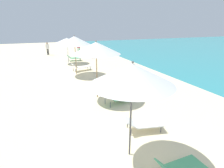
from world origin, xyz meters
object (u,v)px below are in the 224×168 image
object	(u,v)px
person_walking_mid	(47,47)
cooler_box	(92,56)
lounger_fourth_shoreside	(81,67)
person_walking_near	(79,46)
lounger_third_inland	(118,97)
umbrella_farthest	(67,40)
umbrella_second	(132,74)
lounger_farthest_shoreside	(74,58)
umbrella_third	(96,48)
lounger_third_shoreside	(110,83)
umbrella_fourth	(75,41)
lounger_second_shoreside	(143,123)

from	to	relation	value
person_walking_mid	cooler_box	bearing A→B (deg)	-90.26
lounger_fourth_shoreside	person_walking_near	distance (m)	8.20
lounger_third_inland	person_walking_near	world-z (taller)	person_walking_near
lounger_fourth_shoreside	umbrella_farthest	size ratio (longest dim) A/B	0.68
umbrella_farthest	person_walking_mid	size ratio (longest dim) A/B	1.61
person_walking_near	person_walking_mid	bearing A→B (deg)	83.41
umbrella_second	lounger_farthest_shoreside	size ratio (longest dim) A/B	1.91
umbrella_third	person_walking_mid	distance (m)	15.31
lounger_fourth_shoreside	person_walking_mid	size ratio (longest dim) A/B	1.10
umbrella_farthest	cooler_box	distance (m)	3.82
lounger_third_shoreside	umbrella_farthest	bearing A→B (deg)	90.81
person_walking_near	person_walking_mid	size ratio (longest dim) A/B	1.14
umbrella_second	umbrella_farthest	bearing A→B (deg)	88.14
umbrella_farthest	lounger_farthest_shoreside	size ratio (longest dim) A/B	1.67
person_walking_near	cooler_box	world-z (taller)	person_walking_near
lounger_third_inland	cooler_box	world-z (taller)	lounger_third_inland
person_walking_near	umbrella_third	bearing A→B (deg)	-175.44
umbrella_second	person_walking_near	world-z (taller)	umbrella_second
lounger_fourth_shoreside	umbrella_farthest	bearing A→B (deg)	84.43
umbrella_second	lounger_third_shoreside	xyz separation A→B (m)	(1.53, 5.59, -2.10)
umbrella_second	umbrella_fourth	size ratio (longest dim) A/B	0.97
lounger_farthest_shoreside	umbrella_second	bearing A→B (deg)	-89.02
umbrella_second	umbrella_third	world-z (taller)	umbrella_third
lounger_third_shoreside	lounger_farthest_shoreside	xyz separation A→B (m)	(-0.37, 9.26, -0.03)
lounger_third_shoreside	person_walking_mid	distance (m)	14.35
lounger_third_inland	lounger_third_shoreside	bearing A→B (deg)	68.62
lounger_second_shoreside	person_walking_mid	bearing A→B (deg)	108.76
lounger_farthest_shoreside	lounger_third_shoreside	bearing A→B (deg)	-82.24
lounger_third_shoreside	umbrella_fourth	distance (m)	4.56
lounger_farthest_shoreside	person_walking_mid	xyz separation A→B (m)	(-2.26, 4.83, 0.59)
lounger_third_shoreside	lounger_fourth_shoreside	size ratio (longest dim) A/B	1.00
person_walking_mid	lounger_third_inland	bearing A→B (deg)	-128.90
cooler_box	umbrella_second	bearing A→B (deg)	-101.88
umbrella_fourth	lounger_farthest_shoreside	bearing A→B (deg)	81.37
person_walking_near	umbrella_fourth	bearing A→B (deg)	179.57
lounger_third_inland	person_walking_near	distance (m)	15.06
umbrella_second	umbrella_third	xyz separation A→B (m)	(0.45, 4.54, 0.10)
umbrella_third	lounger_third_shoreside	world-z (taller)	umbrella_third
lounger_second_shoreside	umbrella_fourth	bearing A→B (deg)	106.91
lounger_third_shoreside	umbrella_farthest	xyz separation A→B (m)	(-1.08, 8.28, 1.82)
lounger_second_shoreside	lounger_farthest_shoreside	world-z (taller)	lounger_farthest_shoreside
umbrella_second	umbrella_fourth	world-z (taller)	umbrella_fourth
lounger_third_shoreside	lounger_farthest_shoreside	bearing A→B (deg)	85.67
lounger_third_inland	cooler_box	size ratio (longest dim) A/B	2.58
umbrella_third	lounger_fourth_shoreside	world-z (taller)	umbrella_third
lounger_third_shoreside	lounger_third_inland	xyz separation A→B (m)	(-0.39, -2.14, -0.01)
umbrella_third	person_walking_near	world-z (taller)	umbrella_third
lounger_third_inland	cooler_box	bearing A→B (deg)	68.89
lounger_second_shoreside	umbrella_third	xyz separation A→B (m)	(-0.57, 3.56, 2.25)
umbrella_third	lounger_farthest_shoreside	xyz separation A→B (m)	(0.71, 10.31, -2.23)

